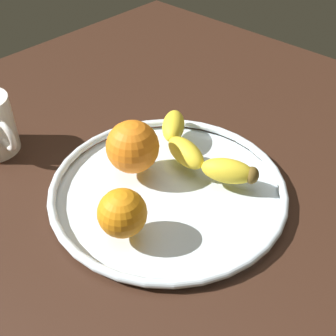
{
  "coord_description": "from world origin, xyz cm",
  "views": [
    {
      "loc": [
        31.47,
        -34.16,
        43.93
      ],
      "look_at": [
        0.0,
        0.0,
        4.8
      ],
      "focal_mm": 46.97,
      "sensor_mm": 36.0,
      "label": 1
    }
  ],
  "objects_px": {
    "orange_back_right": "(122,213)",
    "orange_front_left": "(133,147)",
    "banana": "(197,150)",
    "fruit_bowl": "(168,189)"
  },
  "relations": [
    {
      "from": "orange_back_right",
      "to": "orange_front_left",
      "type": "bearing_deg",
      "value": 130.14
    },
    {
      "from": "banana",
      "to": "orange_back_right",
      "type": "xyz_separation_m",
      "value": [
        0.02,
        -0.17,
        0.01
      ]
    },
    {
      "from": "fruit_bowl",
      "to": "orange_back_right",
      "type": "height_order",
      "value": "orange_back_right"
    },
    {
      "from": "fruit_bowl",
      "to": "orange_back_right",
      "type": "relative_size",
      "value": 5.46
    },
    {
      "from": "banana",
      "to": "orange_front_left",
      "type": "bearing_deg",
      "value": -112.29
    },
    {
      "from": "orange_front_left",
      "to": "banana",
      "type": "bearing_deg",
      "value": 54.58
    },
    {
      "from": "fruit_bowl",
      "to": "orange_back_right",
      "type": "bearing_deg",
      "value": -80.05
    },
    {
      "from": "orange_back_right",
      "to": "orange_front_left",
      "type": "xyz_separation_m",
      "value": [
        -0.08,
        0.1,
        0.01
      ]
    },
    {
      "from": "fruit_bowl",
      "to": "orange_front_left",
      "type": "height_order",
      "value": "orange_front_left"
    },
    {
      "from": "fruit_bowl",
      "to": "orange_back_right",
      "type": "xyz_separation_m",
      "value": [
        0.02,
        -0.1,
        0.04
      ]
    }
  ]
}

